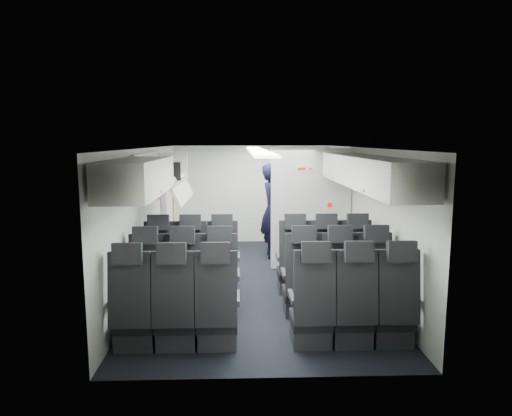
{
  "coord_description": "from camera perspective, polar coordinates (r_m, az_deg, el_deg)",
  "views": [
    {
      "loc": [
        -0.26,
        -7.09,
        2.26
      ],
      "look_at": [
        0.0,
        0.4,
        1.15
      ],
      "focal_mm": 32.0,
      "sensor_mm": 36.0,
      "label": 1
    }
  ],
  "objects": [
    {
      "name": "seat_row_mid",
      "position": [
        5.96,
        0.63,
        -9.73
      ],
      "size": [
        3.33,
        0.56,
        1.24
      ],
      "color": "black",
      "rests_on": "cabin_shell"
    },
    {
      "name": "carry_on_bag",
      "position": [
        6.94,
        -11.25,
        4.53
      ],
      "size": [
        0.48,
        0.37,
        0.26
      ],
      "primitive_type": "cube",
      "rotation": [
        0.0,
        0.0,
        0.17
      ],
      "color": "black",
      "rests_on": "overhead_bin_left_front_open"
    },
    {
      "name": "bulkhead_partition",
      "position": [
        8.08,
        6.86,
        -0.07
      ],
      "size": [
        1.4,
        0.15,
        2.13
      ],
      "color": "white",
      "rests_on": "cabin_shell"
    },
    {
      "name": "overhead_bin_right_front",
      "position": [
        7.05,
        11.68,
        4.99
      ],
      "size": [
        0.53,
        1.7,
        0.4
      ],
      "color": "silver",
      "rests_on": "cabin_shell"
    },
    {
      "name": "cabin_shell",
      "position": [
        7.19,
        0.11,
        -0.67
      ],
      "size": [
        3.41,
        6.01,
        2.16
      ],
      "color": "black",
      "rests_on": "ground"
    },
    {
      "name": "galley_unit",
      "position": [
        9.97,
        4.99,
        0.85
      ],
      "size": [
        0.85,
        0.52,
        1.9
      ],
      "color": "#939399",
      "rests_on": "cabin_shell"
    },
    {
      "name": "papers",
      "position": [
        8.79,
        3.3,
        0.64
      ],
      "size": [
        0.18,
        0.02,
        0.13
      ],
      "primitive_type": "cube",
      "rotation": [
        0.0,
        0.0,
        -0.0
      ],
      "color": "white",
      "rests_on": "flight_attendant"
    },
    {
      "name": "overhead_bin_right_rear",
      "position": [
        5.37,
        16.07,
        3.81
      ],
      "size": [
        0.53,
        1.8,
        0.4
      ],
      "color": "silver",
      "rests_on": "cabin_shell"
    },
    {
      "name": "seat_row_front",
      "position": [
        6.82,
        0.28,
        -7.37
      ],
      "size": [
        3.33,
        0.56,
        1.24
      ],
      "color": "black",
      "rests_on": "cabin_shell"
    },
    {
      "name": "seat_row_rear",
      "position": [
        5.12,
        1.11,
        -12.88
      ],
      "size": [
        3.33,
        0.56,
        1.24
      ],
      "color": "black",
      "rests_on": "cabin_shell"
    },
    {
      "name": "flight_attendant",
      "position": [
        8.84,
        2.04,
        -0.31
      ],
      "size": [
        0.49,
        0.7,
        1.83
      ],
      "primitive_type": "imported",
      "rotation": [
        0.0,
        0.0,
        1.65
      ],
      "color": "black",
      "rests_on": "ground"
    },
    {
      "name": "overhead_bin_left_front_open",
      "position": [
        6.96,
        -11.79,
        3.93
      ],
      "size": [
        0.64,
        1.7,
        0.72
      ],
      "color": "#9E9E93",
      "rests_on": "cabin_shell"
    },
    {
      "name": "boarding_door",
      "position": [
        8.85,
        -10.93,
        -0.21
      ],
      "size": [
        0.12,
        1.27,
        1.86
      ],
      "color": "silver",
      "rests_on": "cabin_shell"
    },
    {
      "name": "overhead_bin_left_rear",
      "position": [
        5.23,
        -14.58,
        3.75
      ],
      "size": [
        0.53,
        1.8,
        0.4
      ],
      "color": "silver",
      "rests_on": "cabin_shell"
    }
  ]
}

